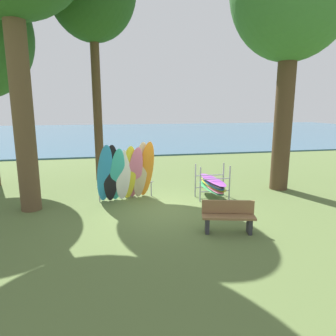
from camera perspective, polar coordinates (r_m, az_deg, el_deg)
ground_plane at (r=10.06m, az=-0.55°, el=-7.78°), size 80.00×80.00×0.00m
lake_water at (r=38.23m, az=-8.89°, el=6.49°), size 80.00×36.00×0.10m
leaning_board_pile at (r=10.71m, az=-7.85°, el=-1.00°), size 2.16×1.38×2.16m
board_storage_rack at (r=11.22m, az=8.37°, el=-2.92°), size 1.15×2.13×1.25m
park_bench at (r=8.36m, az=11.25°, el=-8.83°), size 1.46×0.75×0.85m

